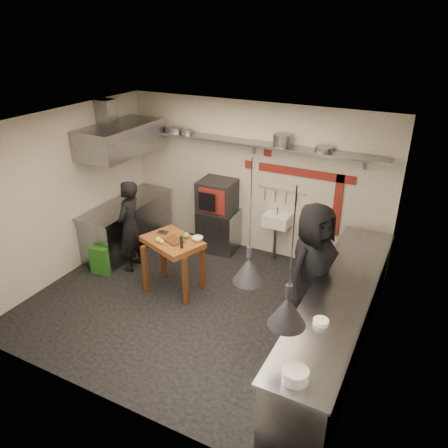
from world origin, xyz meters
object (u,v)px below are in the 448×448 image
at_px(combi_oven, 218,195).
at_px(prep_table, 174,265).
at_px(oven_stand, 219,229).
at_px(chef_right, 312,268).
at_px(chef_left, 130,226).
at_px(green_bin, 103,258).

bearing_deg(combi_oven, prep_table, -91.48).
height_order(oven_stand, chef_right, chef_right).
height_order(combi_oven, chef_right, chef_right).
height_order(prep_table, chef_left, chef_left).
distance_m(oven_stand, combi_oven, 0.69).
bearing_deg(prep_table, oven_stand, 110.59).
bearing_deg(chef_right, oven_stand, 77.90).
height_order(oven_stand, chef_left, chef_left).
distance_m(green_bin, chef_left, 0.76).
bearing_deg(oven_stand, chef_right, -36.48).
height_order(green_bin, chef_left, chef_left).
xyz_separation_m(prep_table, chef_left, (-1.04, 0.25, 0.35)).
xyz_separation_m(oven_stand, chef_right, (2.22, -1.47, 0.55)).
xyz_separation_m(oven_stand, green_bin, (-1.43, -1.67, -0.15)).
distance_m(prep_table, chef_left, 1.13).
bearing_deg(chef_left, green_bin, -62.11).
distance_m(oven_stand, prep_table, 1.60).
bearing_deg(chef_left, prep_table, 65.84).
relative_size(oven_stand, combi_oven, 1.23).
height_order(oven_stand, combi_oven, combi_oven).
xyz_separation_m(prep_table, chef_right, (2.21, 0.13, 0.49)).
distance_m(combi_oven, prep_table, 1.72).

